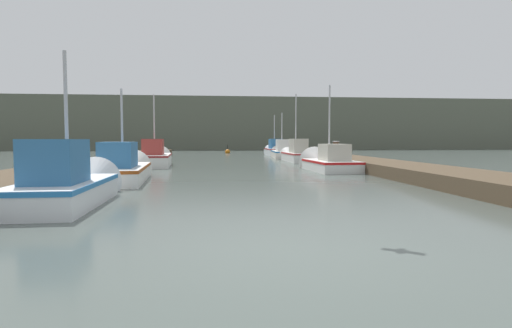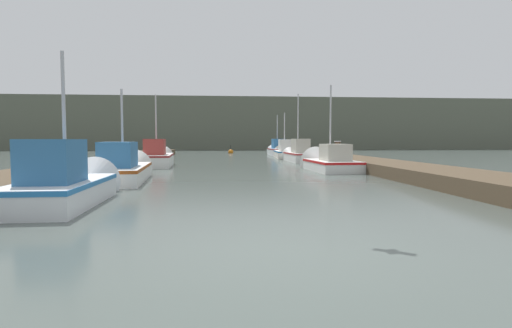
# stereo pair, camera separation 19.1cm
# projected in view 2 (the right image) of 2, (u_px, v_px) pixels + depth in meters

# --- Properties ---
(ground_plane) EXTENTS (200.00, 200.00, 0.00)m
(ground_plane) POSITION_uv_depth(u_px,v_px,m) (279.00, 253.00, 5.22)
(ground_plane) COLOR #47514C
(dock_left) EXTENTS (2.62, 40.00, 0.48)m
(dock_left) POSITION_uv_depth(u_px,v_px,m) (105.00, 164.00, 20.53)
(dock_left) COLOR #4C3D2B
(dock_left) RESTS_ON ground_plane
(dock_right) EXTENTS (2.62, 40.00, 0.48)m
(dock_right) POSITION_uv_depth(u_px,v_px,m) (359.00, 162.00, 21.70)
(dock_right) COLOR #4C3D2B
(dock_right) RESTS_ON ground_plane
(distant_shore_ridge) EXTENTS (120.00, 16.00, 7.57)m
(distant_shore_ridge) POSITION_uv_depth(u_px,v_px,m) (226.00, 125.00, 63.95)
(distant_shore_ridge) COLOR #565B4C
(distant_shore_ridge) RESTS_ON ground_plane
(fishing_boat_0) EXTENTS (1.61, 4.46, 3.91)m
(fishing_boat_0) POSITION_uv_depth(u_px,v_px,m) (68.00, 184.00, 9.31)
(fishing_boat_0) COLOR silver
(fishing_boat_0) RESTS_ON ground_plane
(fishing_boat_1) EXTENTS (2.07, 5.79, 3.79)m
(fishing_boat_1) POSITION_uv_depth(u_px,v_px,m) (124.00, 168.00, 14.75)
(fishing_boat_1) COLOR silver
(fishing_boat_1) RESTS_ON ground_plane
(fishing_boat_2) EXTENTS (2.02, 4.55, 4.64)m
(fishing_boat_2) POSITION_uv_depth(u_px,v_px,m) (328.00, 162.00, 19.28)
(fishing_boat_2) COLOR silver
(fishing_boat_2) RESTS_ON ground_plane
(fishing_boat_3) EXTENTS (2.02, 5.60, 4.43)m
(fishing_boat_3) POSITION_uv_depth(u_px,v_px,m) (157.00, 157.00, 22.60)
(fishing_boat_3) COLOR silver
(fishing_boat_3) RESTS_ON ground_plane
(fishing_boat_4) EXTENTS (1.45, 5.04, 4.85)m
(fishing_boat_4) POSITION_uv_depth(u_px,v_px,m) (297.00, 154.00, 27.07)
(fishing_boat_4) COLOR silver
(fishing_boat_4) RESTS_ON ground_plane
(fishing_boat_5) EXTENTS (1.80, 5.71, 4.05)m
(fishing_boat_5) POSITION_uv_depth(u_px,v_px,m) (284.00, 152.00, 32.58)
(fishing_boat_5) COLOR silver
(fishing_boat_5) RESTS_ON ground_plane
(fishing_boat_6) EXTENTS (1.48, 4.78, 4.08)m
(fishing_boat_6) POSITION_uv_depth(u_px,v_px,m) (277.00, 150.00, 37.28)
(fishing_boat_6) COLOR silver
(fishing_boat_6) RESTS_ON ground_plane
(mooring_piling_1) EXTENTS (0.37, 0.37, 0.95)m
(mooring_piling_1) POSITION_uv_depth(u_px,v_px,m) (298.00, 152.00, 31.51)
(mooring_piling_1) COLOR #473523
(mooring_piling_1) RESTS_ON ground_plane
(mooring_piling_2) EXTENTS (0.34, 0.34, 1.03)m
(mooring_piling_2) POSITION_uv_depth(u_px,v_px,m) (119.00, 160.00, 19.00)
(mooring_piling_2) COLOR #473523
(mooring_piling_2) RESTS_ON ground_plane
(mooring_piling_3) EXTENTS (0.36, 0.36, 1.41)m
(mooring_piling_3) POSITION_uv_depth(u_px,v_px,m) (337.00, 154.00, 21.28)
(mooring_piling_3) COLOR #473523
(mooring_piling_3) RESTS_ON ground_plane
(channel_buoy) EXTENTS (0.54, 0.54, 1.04)m
(channel_buoy) POSITION_uv_depth(u_px,v_px,m) (231.00, 152.00, 42.89)
(channel_buoy) COLOR #BF6513
(channel_buoy) RESTS_ON ground_plane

